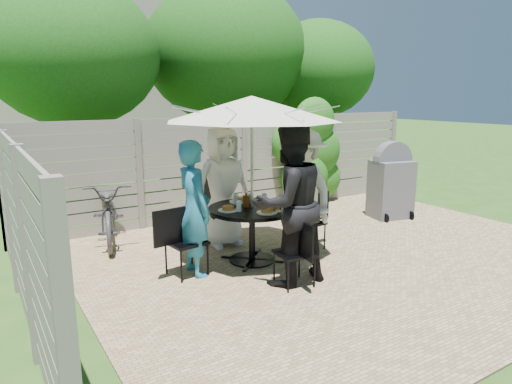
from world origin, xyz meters
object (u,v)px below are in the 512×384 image
syrup_jug (246,201)px  plate_front (267,211)px  chair_front (295,266)px  glass_left (239,206)px  chair_back (219,224)px  plate_extra (276,208)px  chair_left (186,256)px  coffee_cup (250,199)px  umbrella (252,109)px  person_front (289,204)px  plate_right (275,202)px  bicycle (109,211)px  person_back (223,187)px  person_left (194,209)px  glass_right (264,198)px  bbq_grill (391,184)px  person_right (302,191)px  glass_front (269,205)px  plate_back (239,200)px  plate_left (228,209)px  patio_table (252,224)px  glass_back (236,199)px

syrup_jug → plate_front: bearing=-82.1°
chair_front → glass_left: 1.07m
chair_back → plate_front: (-0.01, -1.33, 0.49)m
chair_front → plate_extra: size_ratio=3.47×
chair_left → coffee_cup: 1.22m
umbrella → person_front: (-0.01, -0.83, -1.07)m
plate_right → bicycle: bicycle is taller
person_back → coffee_cup: bearing=-80.7°
person_left → glass_right: bearing=-84.5°
bbq_grill → syrup_jug: bearing=-158.3°
glass_right → syrup_jug: syrup_jug is taller
person_back → bbq_grill: person_back is taller
person_left → person_right: (1.66, -0.01, 0.04)m
person_left → bbq_grill: person_left is taller
plate_front → bbq_grill: 3.45m
person_front → syrup_jug: person_front is taller
glass_front → plate_back: bearing=99.2°
plate_left → plate_back: bearing=44.6°
coffee_cup → bicycle: (-1.49, 1.67, -0.33)m
patio_table → person_front: person_front is taller
person_right → bbq_grill: bearing=103.5°
plate_front → glass_left: 0.37m
person_left → person_front: bearing=-135.0°
chair_left → plate_left: 0.79m
person_back → plate_back: bearing=-90.0°
glass_back → glass_front: (0.21, -0.52, 0.00)m
plate_back → person_left: bearing=-157.0°
patio_table → plate_right: 0.44m
glass_front → syrup_jug: (-0.16, 0.31, 0.01)m
glass_left → coffee_cup: glass_left is taller
glass_right → plate_left: bearing=-170.8°
glass_right → plate_right: bearing=-46.7°
umbrella → person_left: (-0.83, 0.01, -1.20)m
chair_front → plate_front: (0.01, 0.60, 0.54)m
glass_front → glass_right: same height
patio_table → person_right: (0.83, -0.01, 0.36)m
person_right → glass_left: size_ratio=12.67×
plate_back → bicycle: size_ratio=0.14×
chair_front → syrup_jug: syrup_jug is taller
person_left → plate_right: size_ratio=6.53×
person_front → glass_front: (0.11, 0.57, -0.14)m
plate_back → glass_front: glass_front is taller
bicycle → person_back: bearing=-22.5°
plate_extra → coffee_cup: bearing=98.3°
coffee_cup → bicycle: size_ratio=0.06×
umbrella → glass_back: bearing=111.6°
patio_table → plate_back: size_ratio=4.50×
syrup_jug → bbq_grill: size_ratio=0.11×
plate_left → glass_right: glass_right is taller
plate_right → glass_front: 0.37m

